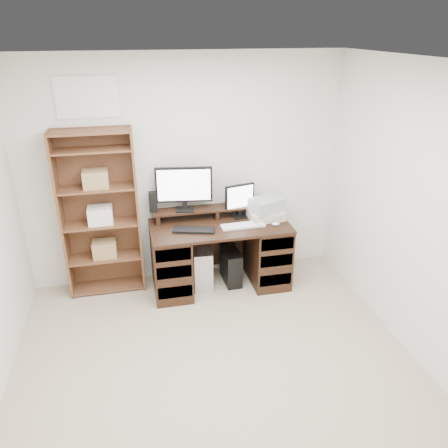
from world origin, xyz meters
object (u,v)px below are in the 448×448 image
object	(u,v)px
desk	(220,254)
printer	(266,215)
tower_black	(231,266)
bookshelf	(100,213)
monitor_small	(240,199)
monitor_wide	(184,186)
tower_silver	(202,265)

from	to	relation	value
desk	printer	bearing A→B (deg)	4.09
tower_black	bookshelf	xyz separation A→B (m)	(-1.38, 0.18, 0.72)
monitor_small	tower_black	xyz separation A→B (m)	(-0.13, -0.13, -0.76)
desk	monitor_wide	xyz separation A→B (m)	(-0.35, 0.21, 0.75)
tower_silver	desk	bearing A→B (deg)	-17.15
desk	monitor_wide	distance (m)	0.85
tower_black	bookshelf	bearing A→B (deg)	170.96
monitor_wide	tower_black	xyz separation A→B (m)	(0.48, -0.18, -0.94)
monitor_wide	printer	bearing A→B (deg)	-3.19
printer	monitor_small	bearing A→B (deg)	150.76
monitor_wide	tower_black	distance (m)	1.07
printer	tower_black	xyz separation A→B (m)	(-0.40, -0.01, -0.60)
desk	bookshelf	distance (m)	1.37
monitor_small	tower_black	distance (m)	0.78
desk	tower_silver	distance (m)	0.27
tower_silver	tower_black	size ratio (longest dim) A/B	1.15
tower_silver	bookshelf	distance (m)	1.26
desk	monitor_small	distance (m)	0.65
desk	tower_black	xyz separation A→B (m)	(0.14, 0.03, -0.19)
desk	printer	size ratio (longest dim) A/B	4.05
tower_black	printer	bearing A→B (deg)	-0.82
desk	tower_silver	world-z (taller)	desk
monitor_small	monitor_wide	bearing A→B (deg)	162.52
monitor_small	tower_black	bearing A→B (deg)	-146.95
printer	bookshelf	bearing A→B (deg)	169.98
tower_black	bookshelf	size ratio (longest dim) A/B	0.22
monitor_wide	tower_silver	world-z (taller)	monitor_wide
monitor_small	bookshelf	xyz separation A→B (m)	(-1.51, 0.05, -0.04)
tower_black	monitor_wide	bearing A→B (deg)	157.89
desk	printer	xyz separation A→B (m)	(0.53, 0.04, 0.41)
monitor_small	tower_silver	world-z (taller)	monitor_small
printer	bookshelf	xyz separation A→B (m)	(-1.78, 0.17, 0.12)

